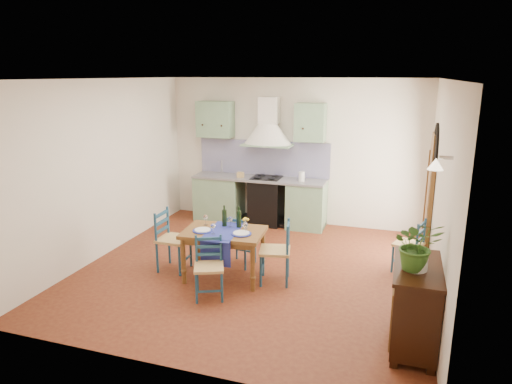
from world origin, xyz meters
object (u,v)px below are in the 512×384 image
Objects in this scene: dining_table at (224,236)px; chair_near at (209,267)px; sideboard at (415,303)px; potted_plant at (417,245)px.

chair_near is (0.02, -0.59, -0.22)m from dining_table.
sideboard is at bearing -8.41° from chair_near.
sideboard is at bearing -20.59° from dining_table.
dining_table is 1.46× the size of chair_near.
potted_plant is at bearing -10.77° from chair_near.
dining_table is at bearing 159.41° from sideboard.
dining_table is 1.13× the size of sideboard.
potted_plant is (-0.04, -0.10, 0.69)m from sideboard.
dining_table reaches higher than sideboard.
chair_near is 2.67m from potted_plant.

